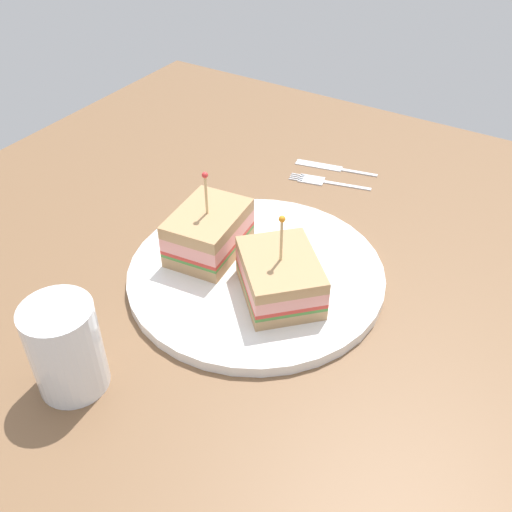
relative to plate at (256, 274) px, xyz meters
The scene contains 7 objects.
ground_plane 1.64cm from the plate, ahead, with size 100.33×100.33×2.00cm, color brown.
plate is the anchor object (origin of this frame).
sandwich_half_front 5.78cm from the plate, 116.70° to the right, with size 12.42×12.39×10.37cm.
sandwich_half_back 7.34cm from the plate, 87.90° to the left, with size 10.53×8.16×10.84cm.
drink_glass 23.27cm from the plate, 162.88° to the left, with size 6.61×6.61×9.55cm.
fork 23.14cm from the plate, ahead, with size 3.93×11.78×0.35cm.
knife 27.47cm from the plate, ahead, with size 3.54×11.86×0.35cm.
Camera 1 is at (-43.69, -26.88, 44.55)cm, focal length 41.13 mm.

